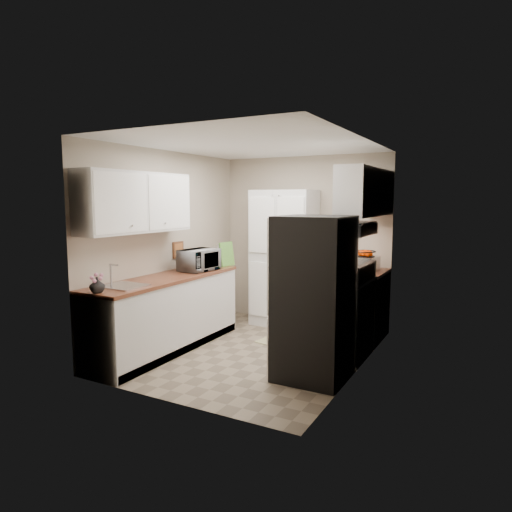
{
  "coord_description": "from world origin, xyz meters",
  "views": [
    {
      "loc": [
        2.6,
        -4.77,
        1.86
      ],
      "look_at": [
        -0.04,
        0.15,
        1.17
      ],
      "focal_mm": 32.0,
      "sensor_mm": 36.0,
      "label": 1
    }
  ],
  "objects_px": {
    "electric_range": "(340,316)",
    "wine_bottle": "(203,258)",
    "microwave": "(199,260)",
    "toaster_oven": "(366,264)",
    "pantry_cabinet": "(284,258)",
    "refrigerator": "(314,298)"
  },
  "relations": [
    {
      "from": "pantry_cabinet",
      "to": "microwave",
      "type": "bearing_deg",
      "value": -121.59
    },
    {
      "from": "electric_range",
      "to": "wine_bottle",
      "type": "height_order",
      "value": "wine_bottle"
    },
    {
      "from": "electric_range",
      "to": "wine_bottle",
      "type": "distance_m",
      "value": 2.13
    },
    {
      "from": "pantry_cabinet",
      "to": "toaster_oven",
      "type": "relative_size",
      "value": 5.73
    },
    {
      "from": "refrigerator",
      "to": "toaster_oven",
      "type": "height_order",
      "value": "refrigerator"
    },
    {
      "from": "electric_range",
      "to": "microwave",
      "type": "bearing_deg",
      "value": -173.05
    },
    {
      "from": "microwave",
      "to": "wine_bottle",
      "type": "height_order",
      "value": "microwave"
    },
    {
      "from": "microwave",
      "to": "toaster_oven",
      "type": "distance_m",
      "value": 2.2
    },
    {
      "from": "refrigerator",
      "to": "pantry_cabinet",
      "type": "bearing_deg",
      "value": 123.46
    },
    {
      "from": "pantry_cabinet",
      "to": "toaster_oven",
      "type": "xyz_separation_m",
      "value": [
        1.27,
        -0.18,
        0.02
      ]
    },
    {
      "from": "electric_range",
      "to": "microwave",
      "type": "height_order",
      "value": "microwave"
    },
    {
      "from": "microwave",
      "to": "toaster_oven",
      "type": "height_order",
      "value": "microwave"
    },
    {
      "from": "electric_range",
      "to": "refrigerator",
      "type": "xyz_separation_m",
      "value": [
        -0.03,
        -0.8,
        0.37
      ]
    },
    {
      "from": "pantry_cabinet",
      "to": "refrigerator",
      "type": "relative_size",
      "value": 1.18
    },
    {
      "from": "microwave",
      "to": "wine_bottle",
      "type": "xyz_separation_m",
      "value": [
        -0.16,
        0.32,
        -0.02
      ]
    },
    {
      "from": "microwave",
      "to": "refrigerator",
      "type": "bearing_deg",
      "value": -102.54
    },
    {
      "from": "refrigerator",
      "to": "wine_bottle",
      "type": "distance_m",
      "value": 2.21
    },
    {
      "from": "refrigerator",
      "to": "microwave",
      "type": "xyz_separation_m",
      "value": [
        -1.85,
        0.57,
        0.21
      ]
    },
    {
      "from": "toaster_oven",
      "to": "refrigerator",
      "type": "bearing_deg",
      "value": -88.58
    },
    {
      "from": "refrigerator",
      "to": "microwave",
      "type": "height_order",
      "value": "refrigerator"
    },
    {
      "from": "pantry_cabinet",
      "to": "wine_bottle",
      "type": "bearing_deg",
      "value": -136.18
    },
    {
      "from": "pantry_cabinet",
      "to": "refrigerator",
      "type": "distance_m",
      "value": 2.07
    }
  ]
}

